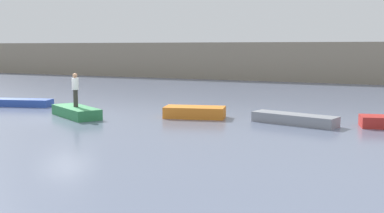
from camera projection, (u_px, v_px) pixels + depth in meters
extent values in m
plane|color=slate|center=(65.00, 118.00, 22.39)|extent=(120.00, 120.00, 0.00)
cube|color=gray|center=(247.00, 61.00, 47.20)|extent=(80.00, 1.20, 3.83)
cube|color=#2B4CAD|center=(19.00, 103.00, 26.76)|extent=(4.00, 2.01, 0.41)
cube|color=#2D7F47|center=(76.00, 112.00, 22.59)|extent=(3.56, 2.71, 0.50)
cube|color=orange|center=(195.00, 112.00, 22.37)|extent=(3.11, 1.96, 0.54)
cube|color=gray|center=(294.00, 119.00, 20.54)|extent=(3.92, 1.85, 0.45)
cylinder|color=#38332D|center=(76.00, 98.00, 22.51)|extent=(0.22, 0.22, 0.84)
cylinder|color=white|center=(75.00, 84.00, 22.42)|extent=(0.32, 0.32, 0.57)
sphere|color=#936B4C|center=(75.00, 76.00, 22.37)|extent=(0.23, 0.23, 0.23)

